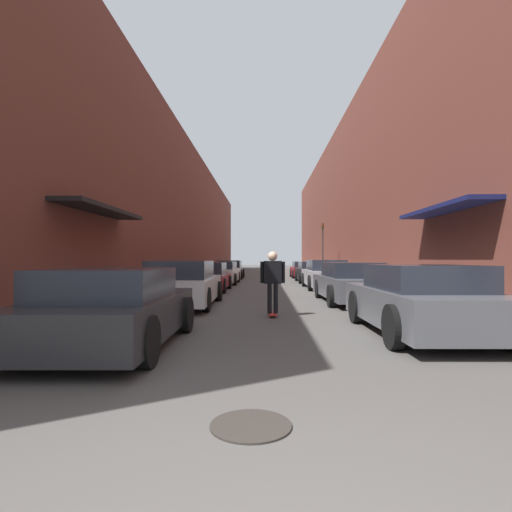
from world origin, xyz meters
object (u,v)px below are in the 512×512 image
(parked_car_left_4, at_px, (230,270))
(parked_car_right_2, at_px, (325,275))
(parked_car_left_2, at_px, (207,277))
(parked_car_right_4, at_px, (303,270))
(parked_car_right_0, at_px, (420,300))
(traffic_light, at_px, (323,244))
(parked_car_right_3, at_px, (313,272))
(skateboarder, at_px, (273,276))
(parked_car_right_1, at_px, (350,283))
(parked_car_left_1, at_px, (183,284))
(parked_car_left_3, at_px, (221,273))
(manhole_cover, at_px, (251,425))
(parked_car_left_0, at_px, (112,309))

(parked_car_left_4, height_order, parked_car_right_2, parked_car_right_2)
(parked_car_left_2, bearing_deg, parked_car_right_4, 66.50)
(parked_car_right_0, distance_m, parked_car_right_2, 11.61)
(parked_car_right_2, relative_size, traffic_light, 1.18)
(parked_car_left_4, xyz_separation_m, parked_car_right_3, (5.48, -4.56, -0.02))
(parked_car_left_2, height_order, skateboarder, skateboarder)
(parked_car_right_1, height_order, skateboarder, skateboarder)
(parked_car_left_1, xyz_separation_m, traffic_light, (6.82, 17.87, 1.88))
(parked_car_left_1, xyz_separation_m, parked_car_left_3, (-0.04, 10.81, -0.03))
(traffic_light, bearing_deg, manhole_cover, -99.50)
(parked_car_right_3, bearing_deg, parked_car_left_2, -129.25)
(parked_car_right_0, relative_size, traffic_light, 1.07)
(parked_car_right_0, xyz_separation_m, parked_car_right_2, (-0.04, 11.61, 0.02))
(parked_car_left_1, relative_size, skateboarder, 2.90)
(parked_car_left_0, distance_m, parked_car_left_3, 16.46)
(parked_car_right_0, relative_size, parked_car_right_3, 0.92)
(parked_car_left_0, bearing_deg, parked_car_right_1, 52.14)
(parked_car_left_0, distance_m, parked_car_left_1, 5.64)
(parked_car_right_4, relative_size, traffic_light, 1.03)
(parked_car_left_2, height_order, parked_car_right_1, parked_car_right_1)
(parked_car_left_3, height_order, parked_car_left_4, parked_car_left_4)
(parked_car_left_0, distance_m, traffic_light, 24.56)
(parked_car_left_3, relative_size, parked_car_right_0, 1.12)
(parked_car_right_1, bearing_deg, parked_car_right_3, 89.45)
(parked_car_right_4, bearing_deg, parked_car_left_2, -113.50)
(parked_car_left_1, bearing_deg, parked_car_right_0, -39.32)
(parked_car_left_0, bearing_deg, manhole_cover, -51.79)
(parked_car_right_1, bearing_deg, parked_car_right_2, 89.18)
(parked_car_right_0, xyz_separation_m, traffic_light, (1.39, 22.33, 1.89))
(parked_car_right_3, bearing_deg, parked_car_left_3, -163.57)
(parked_car_left_4, bearing_deg, traffic_light, 7.41)
(parked_car_left_0, relative_size, parked_car_left_4, 0.93)
(parked_car_left_4, distance_m, parked_car_right_3, 7.13)
(parked_car_left_1, distance_m, parked_car_right_0, 7.02)
(manhole_cover, bearing_deg, traffic_light, 80.50)
(parked_car_left_4, distance_m, parked_car_right_4, 5.63)
(parked_car_left_2, bearing_deg, parked_car_right_0, -61.43)
(parked_car_left_3, xyz_separation_m, traffic_light, (6.86, 7.06, 1.92))
(parked_car_left_0, bearing_deg, traffic_light, 73.89)
(parked_car_left_0, height_order, parked_car_right_3, parked_car_left_0)
(parked_car_left_0, bearing_deg, parked_car_left_2, 90.58)
(manhole_cover, bearing_deg, parked_car_right_1, 73.36)
(parked_car_left_3, relative_size, parked_car_right_3, 1.03)
(traffic_light, bearing_deg, parked_car_right_0, -93.56)
(parked_car_left_3, distance_m, parked_car_right_4, 9.27)
(parked_car_right_2, distance_m, parked_car_right_4, 11.16)
(parked_car_right_0, bearing_deg, manhole_cover, -126.07)
(parked_car_left_1, xyz_separation_m, parked_car_right_0, (5.43, -4.45, -0.01))
(parked_car_right_0, height_order, parked_car_right_2, parked_car_right_2)
(parked_car_right_2, relative_size, parked_car_right_4, 1.15)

